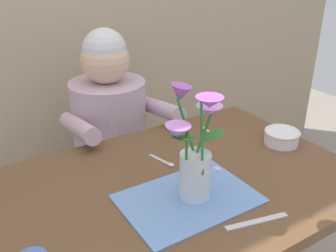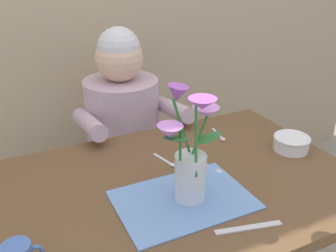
{
  "view_description": "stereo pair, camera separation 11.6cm",
  "coord_description": "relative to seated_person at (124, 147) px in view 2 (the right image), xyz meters",
  "views": [
    {
      "loc": [
        -0.56,
        -0.84,
        1.41
      ],
      "look_at": [
        -0.0,
        0.05,
        0.92
      ],
      "focal_mm": 39.5,
      "sensor_mm": 36.0,
      "label": 1
    },
    {
      "loc": [
        -0.46,
        -0.9,
        1.41
      ],
      "look_at": [
        -0.0,
        0.05,
        0.92
      ],
      "focal_mm": 39.5,
      "sensor_mm": 36.0,
      "label": 2
    }
  ],
  "objects": [
    {
      "name": "flower_vase",
      "position": [
        -0.04,
        -0.72,
        0.33
      ],
      "size": [
        0.23,
        0.21,
        0.35
      ],
      "color": "silver",
      "rests_on": "dining_table"
    },
    {
      "name": "dinner_knife",
      "position": [
        0.04,
        -0.9,
        0.18
      ],
      "size": [
        0.19,
        0.06,
        0.0
      ],
      "primitive_type": "cube",
      "rotation": [
        0.0,
        0.0,
        -0.23
      ],
      "color": "silver",
      "rests_on": "dining_table"
    },
    {
      "name": "spoon_1",
      "position": [
        0.27,
        -0.41,
        0.18
      ],
      "size": [
        0.03,
        0.12,
        0.01
      ],
      "color": "silver",
      "rests_on": "dining_table"
    },
    {
      "name": "striped_placemat",
      "position": [
        -0.06,
        -0.71,
        0.18
      ],
      "size": [
        0.4,
        0.28,
        0.0
      ],
      "primitive_type": "cube",
      "color": "#6B93D1",
      "rests_on": "dining_table"
    },
    {
      "name": "seated_person",
      "position": [
        0.0,
        0.0,
        0.0
      ],
      "size": [
        0.45,
        0.47,
        1.14
      ],
      "rotation": [
        0.0,
        0.0,
        -0.04
      ],
      "color": "#4C4C56",
      "rests_on": "ground_plane"
    },
    {
      "name": "ceramic_bowl",
      "position": [
        0.45,
        -0.61,
        0.21
      ],
      "size": [
        0.14,
        0.14,
        0.06
      ],
      "color": "white",
      "rests_on": "dining_table"
    },
    {
      "name": "dining_table",
      "position": [
        -0.04,
        -0.62,
        0.08
      ],
      "size": [
        1.2,
        0.8,
        0.74
      ],
      "color": "brown",
      "rests_on": "ground_plane"
    },
    {
      "name": "spoon_2",
      "position": [
        -0.01,
        -0.5,
        0.18
      ],
      "size": [
        0.04,
        0.12,
        0.01
      ],
      "color": "silver",
      "rests_on": "dining_table"
    },
    {
      "name": "spoon_0",
      "position": [
        0.12,
        -0.6,
        0.18
      ],
      "size": [
        0.04,
        0.12,
        0.01
      ],
      "color": "silver",
      "rests_on": "dining_table"
    }
  ]
}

